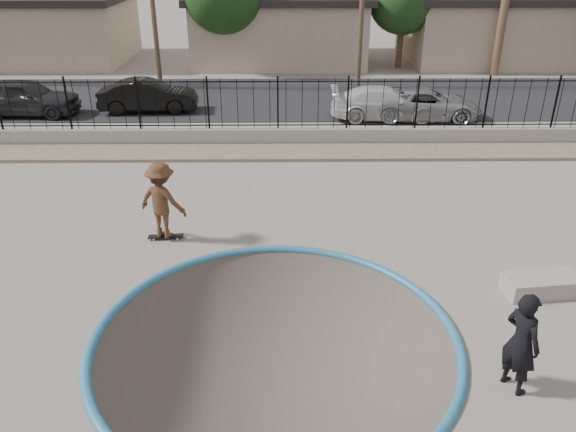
# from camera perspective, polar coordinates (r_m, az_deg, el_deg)

# --- Properties ---
(ground) EXTENTS (120.00, 120.00, 2.20)m
(ground) POSITION_cam_1_polar(r_m,az_deg,el_deg) (22.88, -0.96, 6.11)
(ground) COLOR slate
(ground) RESTS_ON ground
(bowl_pit) EXTENTS (6.84, 6.84, 1.80)m
(bowl_pit) POSITION_cam_1_polar(r_m,az_deg,el_deg) (10.85, -1.29, -12.37)
(bowl_pit) COLOR #483D37
(bowl_pit) RESTS_ON ground
(coping_ring) EXTENTS (7.04, 7.04, 0.20)m
(coping_ring) POSITION_cam_1_polar(r_m,az_deg,el_deg) (10.85, -1.29, -12.37)
(coping_ring) COLOR teal
(coping_ring) RESTS_ON ground
(rock_strip) EXTENTS (42.00, 1.60, 0.11)m
(rock_strip) POSITION_cam_1_polar(r_m,az_deg,el_deg) (19.85, -1.02, 6.46)
(rock_strip) COLOR #8F805E
(rock_strip) RESTS_ON ground
(retaining_wall) EXTENTS (42.00, 0.45, 0.60)m
(retaining_wall) POSITION_cam_1_polar(r_m,az_deg,el_deg) (20.81, -1.01, 8.12)
(retaining_wall) COLOR gray
(retaining_wall) RESTS_ON ground
(fence) EXTENTS (40.00, 0.04, 1.80)m
(fence) POSITION_cam_1_polar(r_m,az_deg,el_deg) (20.47, -1.04, 11.32)
(fence) COLOR black
(fence) RESTS_ON retaining_wall
(street) EXTENTS (90.00, 8.00, 0.04)m
(street) POSITION_cam_1_polar(r_m,az_deg,el_deg) (27.33, -0.94, 11.93)
(street) COLOR black
(street) RESTS_ON ground
(house_west) EXTENTS (11.60, 8.60, 3.90)m
(house_west) POSITION_cam_1_polar(r_m,az_deg,el_deg) (39.33, -24.41, 17.05)
(house_west) COLOR tan
(house_west) RESTS_ON ground
(house_center) EXTENTS (10.60, 8.60, 3.90)m
(house_center) POSITION_cam_1_polar(r_m,az_deg,el_deg) (36.30, -0.90, 18.64)
(house_center) COLOR tan
(house_center) RESTS_ON ground
(house_east) EXTENTS (12.60, 8.60, 3.90)m
(house_east) POSITION_cam_1_polar(r_m,az_deg,el_deg) (38.85, 21.30, 17.48)
(house_east) COLOR tan
(house_east) RESTS_ON ground
(skater) EXTENTS (1.42, 1.13, 1.93)m
(skater) POSITION_cam_1_polar(r_m,az_deg,el_deg) (14.08, -12.65, 1.20)
(skater) COLOR brown
(skater) RESTS_ON ground
(skateboard) EXTENTS (0.89, 0.28, 0.08)m
(skateboard) POSITION_cam_1_polar(r_m,az_deg,el_deg) (14.47, -12.31, -2.04)
(skateboard) COLOR black
(skateboard) RESTS_ON ground
(videographer) EXTENTS (0.70, 0.81, 1.86)m
(videographer) POSITION_cam_1_polar(r_m,az_deg,el_deg) (10.03, 22.62, -11.78)
(videographer) COLOR black
(videographer) RESTS_ON ground
(concrete_ledge) EXTENTS (1.67, 0.87, 0.40)m
(concrete_ledge) POSITION_cam_1_polar(r_m,az_deg,el_deg) (13.15, 24.42, -6.37)
(concrete_ledge) COLOR gray
(concrete_ledge) RESTS_ON ground
(car_a) EXTENTS (4.58, 1.98, 1.54)m
(car_a) POSITION_cam_1_polar(r_m,az_deg,el_deg) (26.69, -25.25, 10.88)
(car_a) COLOR #222325
(car_a) RESTS_ON street
(car_b) EXTENTS (4.24, 1.66, 1.37)m
(car_b) POSITION_cam_1_polar(r_m,az_deg,el_deg) (25.52, -14.01, 11.77)
(car_b) COLOR black
(car_b) RESTS_ON street
(car_c) EXTENTS (4.56, 1.97, 1.31)m
(car_c) POSITION_cam_1_polar(r_m,az_deg,el_deg) (24.06, 9.85, 11.22)
(car_c) COLOR silver
(car_c) RESTS_ON street
(car_d) EXTENTS (4.62, 2.40, 1.24)m
(car_d) POSITION_cam_1_polar(r_m,az_deg,el_deg) (24.43, 13.87, 11.00)
(car_d) COLOR gray
(car_d) RESTS_ON street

